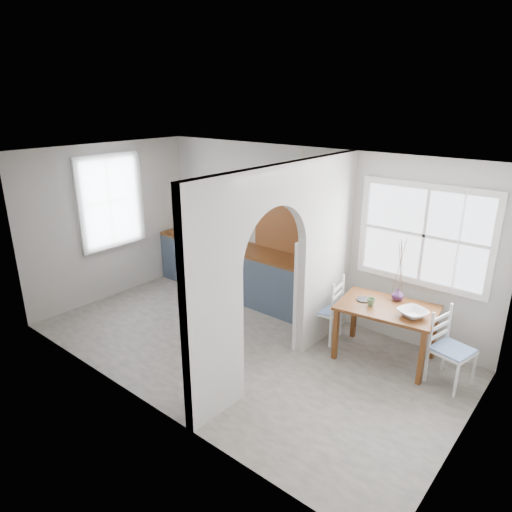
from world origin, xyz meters
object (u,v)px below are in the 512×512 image
Objects in this scene: dining_table at (385,333)px; chair_right at (453,349)px; chair_left at (323,308)px; kettle at (309,258)px; vase at (398,295)px.

chair_right reaches higher than dining_table.
kettle is (-0.50, 0.34, 0.55)m from chair_left.
dining_table is at bearing 101.07° from chair_right.
chair_left reaches higher than chair_right.
chair_right is 2.36m from kettle.
kettle is 1.44m from vase.
chair_left is (-0.91, -0.04, 0.09)m from dining_table.
chair_right is at bearing -18.68° from vase.
kettle reaches higher than chair_right.
vase is (-0.84, 0.28, 0.37)m from chair_right.
chair_left is 1.01× the size of chair_right.
vase is at bearing 78.72° from dining_table.
chair_right is at bearing -9.62° from dining_table.
vase is at bearing 84.26° from chair_right.
chair_left is 3.90× the size of kettle.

